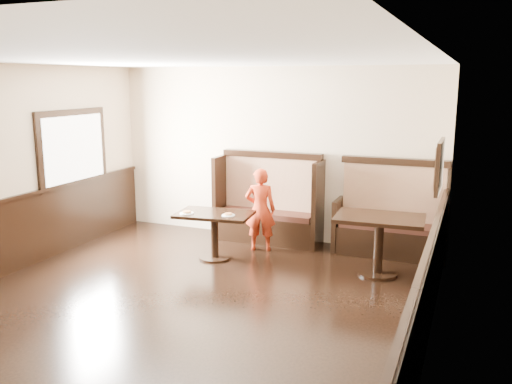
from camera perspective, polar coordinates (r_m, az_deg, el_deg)
The scene contains 9 objects.
ground at distance 6.19m, azimuth -9.84°, elevation -13.17°, with size 7.00×7.00×0.00m, color black.
room_shell at distance 6.32m, azimuth -11.00°, elevation -6.17°, with size 7.00×7.00×7.00m.
booth_main at distance 8.83m, azimuth 1.38°, elevation -1.77°, with size 1.75×0.72×1.45m.
booth_neighbor at distance 8.37m, azimuth 13.98°, elevation -3.21°, with size 1.65×0.72×1.45m.
table_main at distance 7.94m, azimuth -4.40°, elevation -3.33°, with size 1.15×0.79×0.69m.
table_neighbor at distance 7.44m, azimuth 12.83°, elevation -4.04°, with size 1.20×0.82×0.81m.
child at distance 8.28m, azimuth 0.46°, elevation -1.86°, with size 0.47×0.31×1.28m, color #AC2C12.
pizza_plate_left at distance 7.89m, azimuth -7.30°, elevation -2.17°, with size 0.21×0.21×0.04m.
pizza_plate_right at distance 7.72m, azimuth -2.94°, elevation -2.40°, with size 0.19×0.19×0.03m.
Camera 1 is at (3.04, -4.73, 2.59)m, focal length 38.00 mm.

